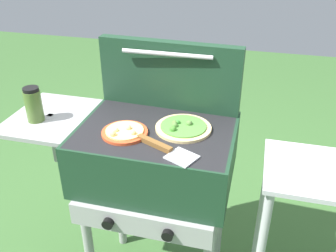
# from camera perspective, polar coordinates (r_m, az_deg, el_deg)

# --- Properties ---
(grill) EXTENTS (0.96, 0.53, 0.90)m
(grill) POSITION_cam_1_polar(r_m,az_deg,el_deg) (1.59, -2.29, -4.96)
(grill) COLOR #193823
(grill) RESTS_ON ground_plane
(grill_lid_open) EXTENTS (0.63, 0.09, 0.30)m
(grill_lid_open) POSITION_cam_1_polar(r_m,az_deg,el_deg) (1.63, 0.20, 7.84)
(grill_lid_open) COLOR #193823
(grill_lid_open) RESTS_ON grill
(pizza_cheese) EXTENTS (0.18, 0.18, 0.03)m
(pizza_cheese) POSITION_cam_1_polar(r_m,az_deg,el_deg) (1.48, -6.69, -0.92)
(pizza_cheese) COLOR #C64723
(pizza_cheese) RESTS_ON grill
(pizza_veggie) EXTENTS (0.23, 0.23, 0.04)m
(pizza_veggie) POSITION_cam_1_polar(r_m,az_deg,el_deg) (1.50, 2.31, -0.20)
(pizza_veggie) COLOR #E0C17F
(pizza_veggie) RESTS_ON grill
(sauce_jar) EXTENTS (0.07, 0.07, 0.15)m
(sauce_jar) POSITION_cam_1_polar(r_m,az_deg,el_deg) (1.64, -19.92, 3.12)
(sauce_jar) COLOR #4C6B2D
(sauce_jar) RESTS_ON grill
(spatula) EXTENTS (0.26, 0.16, 0.02)m
(spatula) POSITION_cam_1_polar(r_m,az_deg,el_deg) (1.37, -0.41, -3.55)
(spatula) COLOR #B7BABF
(spatula) RESTS_ON grill
(prep_table) EXTENTS (0.44, 0.36, 0.81)m
(prep_table) POSITION_cam_1_polar(r_m,az_deg,el_deg) (1.68, 21.19, -13.00)
(prep_table) COLOR #B2B2B7
(prep_table) RESTS_ON ground_plane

